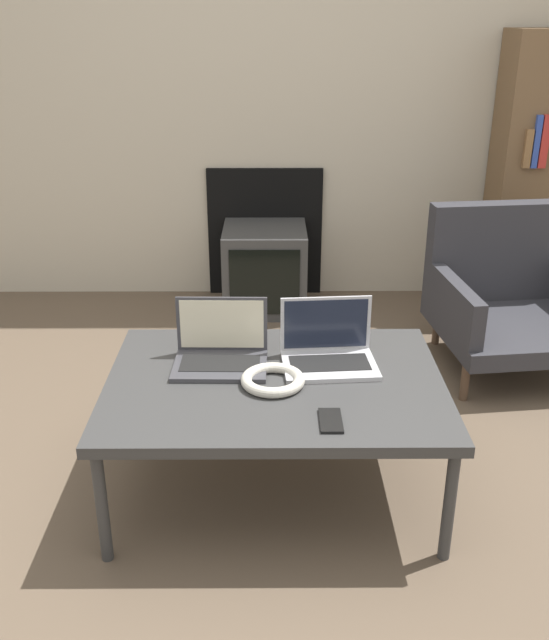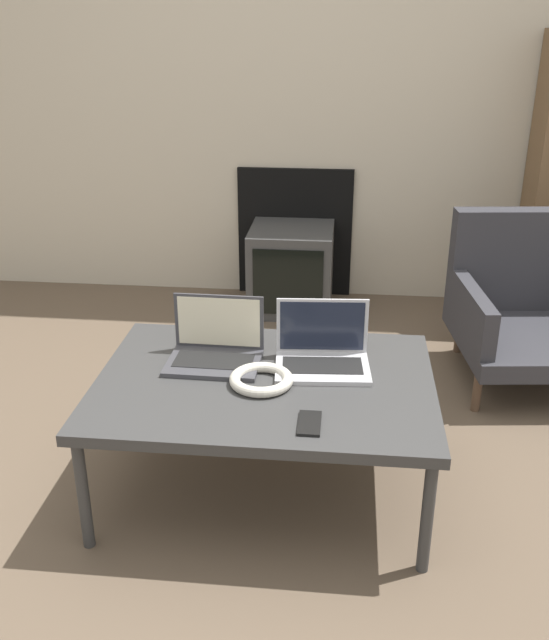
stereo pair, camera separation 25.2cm
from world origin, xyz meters
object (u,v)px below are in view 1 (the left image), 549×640
at_px(laptop_left, 221,350).
at_px(phone, 331,421).
at_px(headphones, 273,380).
at_px(tv, 265,269).
at_px(laptop_right, 328,350).
at_px(armchair, 508,293).

relative_size(laptop_left, phone, 2.40).
bearing_deg(headphones, tv, 91.32).
relative_size(laptop_left, laptop_right, 0.96).
height_order(laptop_right, headphones, laptop_right).
relative_size(laptop_left, headphones, 1.53).
bearing_deg(laptop_left, phone, -47.14).
relative_size(laptop_right, tv, 0.72).
xyz_separation_m(phone, tv, (-0.20, 1.87, -0.19)).
distance_m(laptop_left, tv, 1.51).
relative_size(headphones, armchair, 0.28).
bearing_deg(laptop_right, laptop_left, 175.77).
bearing_deg(tv, headphones, -88.68).
bearing_deg(headphones, laptop_right, 39.99).
bearing_deg(armchair, headphones, -143.15).
bearing_deg(tv, armchair, -30.24).
xyz_separation_m(headphones, phone, (0.17, -0.22, -0.01)).
distance_m(laptop_left, headphones, 0.23).
height_order(laptop_left, phone, laptop_left).
distance_m(headphones, phone, 0.28).
bearing_deg(headphones, phone, -53.48).
bearing_deg(laptop_right, tv, 94.30).
bearing_deg(armchair, tv, 143.33).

